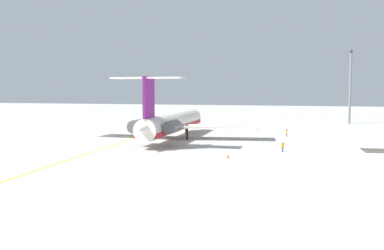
% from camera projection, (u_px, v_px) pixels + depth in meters
% --- Properties ---
extents(ground, '(386.91, 386.91, 0.00)m').
position_uv_depth(ground, '(133.00, 139.00, 90.07)').
color(ground, '#B7B5AD').
extents(main_jetliner, '(42.55, 37.76, 12.39)m').
position_uv_depth(main_jetliner, '(172.00, 123.00, 89.19)').
color(main_jetliner, silver).
rests_on(main_jetliner, ground).
extents(ground_crew_near_nose, '(0.35, 0.30, 1.68)m').
position_uv_depth(ground_crew_near_nose, '(134.00, 124.00, 113.72)').
color(ground_crew_near_nose, black).
rests_on(ground_crew_near_nose, ground).
extents(ground_crew_near_tail, '(0.28, 0.41, 1.73)m').
position_uv_depth(ground_crew_near_tail, '(283.00, 145.00, 71.11)').
color(ground_crew_near_tail, black).
rests_on(ground_crew_near_tail, ground).
extents(ground_crew_portside, '(0.43, 0.27, 1.70)m').
position_uv_depth(ground_crew_portside, '(287.00, 132.00, 93.99)').
color(ground_crew_portside, black).
rests_on(ground_crew_portside, ground).
extents(safety_cone_nose, '(0.40, 0.40, 0.55)m').
position_uv_depth(safety_cone_nose, '(228.00, 156.00, 64.81)').
color(safety_cone_nose, '#EA590F').
rests_on(safety_cone_nose, ground).
extents(safety_cone_wingtip, '(0.40, 0.40, 0.55)m').
position_uv_depth(safety_cone_wingtip, '(257.00, 129.00, 109.98)').
color(safety_cone_wingtip, '#EA590F').
rests_on(safety_cone_wingtip, ground).
extents(taxiway_centreline, '(103.04, 7.89, 0.01)m').
position_uv_depth(taxiway_centreline, '(136.00, 137.00, 92.87)').
color(taxiway_centreline, gold).
rests_on(taxiway_centreline, ground).
extents(light_mast, '(4.00, 0.70, 21.80)m').
position_uv_depth(light_mast, '(350.00, 83.00, 129.38)').
color(light_mast, slate).
rests_on(light_mast, ground).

